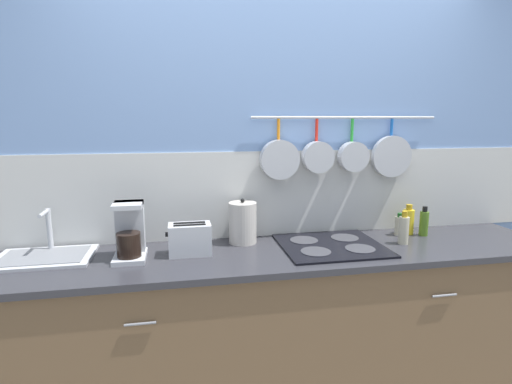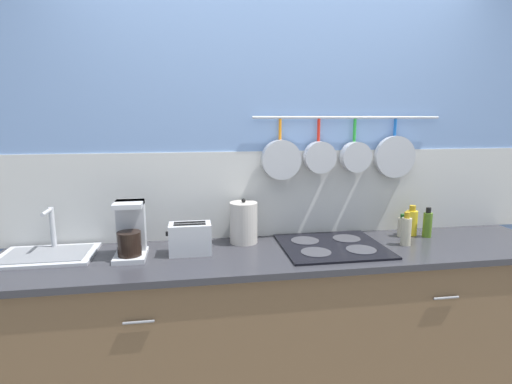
# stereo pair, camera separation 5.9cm
# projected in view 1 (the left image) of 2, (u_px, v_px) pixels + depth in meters

# --- Properties ---
(wall_back) EXTENTS (7.20, 0.15, 2.60)m
(wall_back) POSITION_uv_depth(u_px,v_px,m) (274.00, 177.00, 2.46)
(wall_back) COLOR #7293C6
(wall_back) RESTS_ON ground_plane
(cabinet_base) EXTENTS (3.07, 0.59, 0.88)m
(cabinet_base) POSITION_uv_depth(u_px,v_px,m) (287.00, 330.00, 2.28)
(cabinet_base) COLOR brown
(cabinet_base) RESTS_ON ground_plane
(countertop) EXTENTS (3.11, 0.61, 0.03)m
(countertop) POSITION_uv_depth(u_px,v_px,m) (288.00, 254.00, 2.20)
(countertop) COLOR #2D2D33
(countertop) RESTS_ON cabinet_base
(sink_basin) EXTENTS (0.48, 0.34, 0.24)m
(sink_basin) POSITION_uv_depth(u_px,v_px,m) (44.00, 255.00, 2.07)
(sink_basin) COLOR #B7BABF
(sink_basin) RESTS_ON countertop
(coffee_maker) EXTENTS (0.16, 0.22, 0.29)m
(coffee_maker) POSITION_uv_depth(u_px,v_px,m) (130.00, 234.00, 2.07)
(coffee_maker) COLOR #B7BABF
(coffee_maker) RESTS_ON countertop
(toaster) EXTENTS (0.24, 0.13, 0.17)m
(toaster) POSITION_uv_depth(u_px,v_px,m) (190.00, 239.00, 2.13)
(toaster) COLOR #B7BABF
(toaster) RESTS_ON countertop
(kettle) EXTENTS (0.16, 0.16, 0.26)m
(kettle) POSITION_uv_depth(u_px,v_px,m) (243.00, 223.00, 2.32)
(kettle) COLOR beige
(kettle) RESTS_ON countertop
(cooktop) EXTENTS (0.57, 0.52, 0.01)m
(cooktop) POSITION_uv_depth(u_px,v_px,m) (331.00, 245.00, 2.27)
(cooktop) COLOR black
(cooktop) RESTS_ON countertop
(bottle_cooking_wine) EXTENTS (0.06, 0.06, 0.19)m
(bottle_cooking_wine) POSITION_uv_depth(u_px,v_px,m) (403.00, 229.00, 2.31)
(bottle_cooking_wine) COLOR #BFB799
(bottle_cooking_wine) RESTS_ON countertop
(bottle_sesame_oil) EXTENTS (0.05, 0.05, 0.14)m
(bottle_sesame_oil) POSITION_uv_depth(u_px,v_px,m) (399.00, 225.00, 2.48)
(bottle_sesame_oil) COLOR #BFB799
(bottle_sesame_oil) RESTS_ON countertop
(bottle_vinegar) EXTENTS (0.07, 0.07, 0.19)m
(bottle_vinegar) POSITION_uv_depth(u_px,v_px,m) (408.00, 221.00, 2.51)
(bottle_vinegar) COLOR yellow
(bottle_vinegar) RESTS_ON countertop
(bottle_hot_sauce) EXTENTS (0.05, 0.05, 0.18)m
(bottle_hot_sauce) POSITION_uv_depth(u_px,v_px,m) (424.00, 223.00, 2.47)
(bottle_hot_sauce) COLOR #4C721E
(bottle_hot_sauce) RESTS_ON countertop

